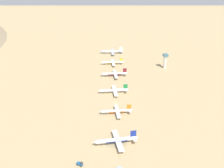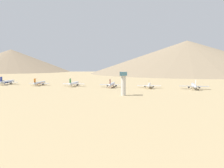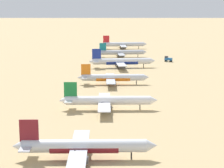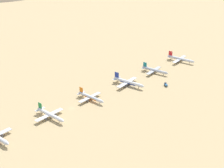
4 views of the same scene
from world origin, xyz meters
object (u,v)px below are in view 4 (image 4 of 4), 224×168
object	(u,v)px
parked_jet_3	(50,115)
parked_jet_4	(91,97)
service_truck	(166,84)
parked_jet_7	(180,59)
parked_jet_5	(128,82)
parked_jet_6	(154,70)

from	to	relation	value
parked_jet_3	parked_jet_4	bearing A→B (deg)	81.37
parked_jet_3	service_truck	world-z (taller)	parked_jet_3
parked_jet_3	parked_jet_7	bearing A→B (deg)	80.70
parked_jet_4	service_truck	world-z (taller)	parked_jet_4
parked_jet_4	service_truck	size ratio (longest dim) A/B	6.81
parked_jet_5	parked_jet_6	bearing A→B (deg)	82.86
parked_jet_3	parked_jet_6	xyz separation A→B (m)	(26.23, 159.13, -0.14)
parked_jet_7	service_truck	bearing A→B (deg)	-75.41
parked_jet_6	parked_jet_4	bearing A→B (deg)	-99.72
parked_jet_6	parked_jet_7	distance (m)	56.47
parked_jet_4	service_truck	xyz separation A→B (m)	(48.70, 79.47, -1.56)
parked_jet_6	parked_jet_7	bearing A→B (deg)	80.85
parked_jet_4	parked_jet_7	bearing A→B (deg)	80.48
parked_jet_4	parked_jet_6	xyz separation A→B (m)	(18.21, 106.32, 0.13)
parked_jet_3	parked_jet_4	xyz separation A→B (m)	(8.01, 52.81, -0.27)
parked_jet_6	service_truck	size ratio (longest dim) A/B	6.94
parked_jet_3	parked_jet_6	bearing A→B (deg)	80.64
parked_jet_4	parked_jet_7	xyz separation A→B (m)	(27.19, 162.07, 0.42)
parked_jet_3	parked_jet_7	xyz separation A→B (m)	(35.20, 214.88, 0.15)
parked_jet_3	parked_jet_6	size ratio (longest dim) A/B	1.04
parked_jet_5	parked_jet_7	bearing A→B (deg)	81.81
parked_jet_3	parked_jet_7	size ratio (longest dim) A/B	0.96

